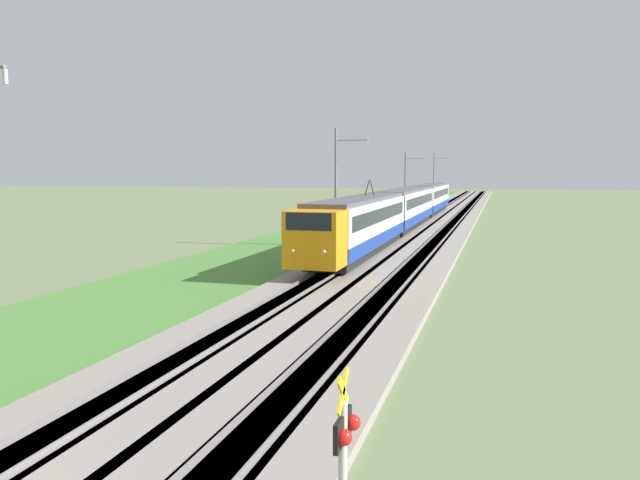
{
  "coord_description": "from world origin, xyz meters",
  "views": [
    {
      "loc": [
        -6.18,
        -8.97,
        5.85
      ],
      "look_at": [
        24.57,
        0.0,
        2.29
      ],
      "focal_mm": 35.0,
      "sensor_mm": 36.0,
      "label": 1
    }
  ],
  "objects_px": {
    "passenger_train": "(407,206)",
    "catenary_mast_distant": "(434,177)",
    "crossing_signal_far": "(344,480)",
    "catenary_mast_mid": "(337,187)",
    "catenary_mast_far": "(406,183)"
  },
  "relations": [
    {
      "from": "catenary_mast_far",
      "to": "catenary_mast_mid",
      "type": "bearing_deg",
      "value": 179.99
    },
    {
      "from": "passenger_train",
      "to": "catenary_mast_mid",
      "type": "distance_m",
      "value": 16.14
    },
    {
      "from": "catenary_mast_mid",
      "to": "catenary_mast_far",
      "type": "distance_m",
      "value": 35.02
    },
    {
      "from": "passenger_train",
      "to": "catenary_mast_distant",
      "type": "distance_m",
      "value": 54.46
    },
    {
      "from": "crossing_signal_far",
      "to": "catenary_mast_distant",
      "type": "height_order",
      "value": "catenary_mast_distant"
    },
    {
      "from": "catenary_mast_far",
      "to": "catenary_mast_distant",
      "type": "bearing_deg",
      "value": 0.01
    },
    {
      "from": "crossing_signal_far",
      "to": "catenary_mast_far",
      "type": "bearing_deg",
      "value": 97.93
    },
    {
      "from": "crossing_signal_far",
      "to": "catenary_mast_far",
      "type": "relative_size",
      "value": 0.42
    },
    {
      "from": "catenary_mast_mid",
      "to": "catenary_mast_far",
      "type": "height_order",
      "value": "catenary_mast_mid"
    },
    {
      "from": "catenary_mast_mid",
      "to": "catenary_mast_far",
      "type": "relative_size",
      "value": 1.09
    },
    {
      "from": "passenger_train",
      "to": "crossing_signal_far",
      "type": "relative_size",
      "value": 18.42
    },
    {
      "from": "passenger_train",
      "to": "catenary_mast_distant",
      "type": "relative_size",
      "value": 7.13
    },
    {
      "from": "passenger_train",
      "to": "catenary_mast_far",
      "type": "height_order",
      "value": "catenary_mast_far"
    },
    {
      "from": "catenary_mast_distant",
      "to": "catenary_mast_mid",
      "type": "bearing_deg",
      "value": -180.0
    },
    {
      "from": "catenary_mast_mid",
      "to": "catenary_mast_distant",
      "type": "bearing_deg",
      "value": 0.0
    }
  ]
}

